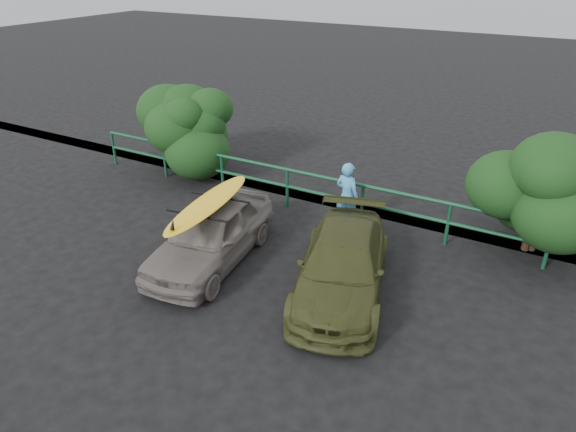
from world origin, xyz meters
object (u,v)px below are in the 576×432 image
at_px(olive_vehicle, 342,266).
at_px(surfboard, 208,203).
at_px(man, 347,196).
at_px(guardrail, 323,196).
at_px(sedan, 211,234).

bearing_deg(olive_vehicle, surfboard, 170.05).
xyz_separation_m(man, surfboard, (-1.87, -2.66, 0.52)).
xyz_separation_m(olive_vehicle, surfboard, (-2.80, -0.31, 0.77)).
bearing_deg(surfboard, olive_vehicle, -0.42).
relative_size(guardrail, sedan, 3.83).
bearing_deg(olive_vehicle, sedan, 170.05).
relative_size(olive_vehicle, man, 2.38).
distance_m(guardrail, man, 0.90).
distance_m(guardrail, surfboard, 3.32).
height_order(sedan, man, man).
bearing_deg(guardrail, man, -25.53).
xyz_separation_m(guardrail, man, (0.76, -0.36, 0.30)).
bearing_deg(man, surfboard, 67.16).
bearing_deg(olive_vehicle, man, 95.22).
distance_m(guardrail, olive_vehicle, 3.20).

